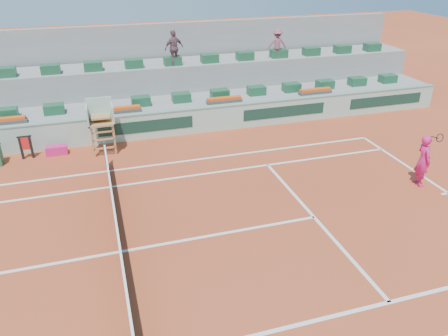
{
  "coord_description": "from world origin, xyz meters",
  "views": [
    {
      "loc": [
        -0.09,
        -10.89,
        8.08
      ],
      "look_at": [
        4.0,
        2.5,
        1.0
      ],
      "focal_mm": 35.0,
      "sensor_mm": 36.0,
      "label": 1
    }
  ],
  "objects": [
    {
      "name": "ground",
      "position": [
        0.0,
        0.0,
        0.0
      ],
      "size": [
        90.0,
        90.0,
        0.0
      ],
      "primitive_type": "plane",
      "color": "#A03B1F",
      "rests_on": "ground"
    },
    {
      "name": "seating_tier_lower",
      "position": [
        0.0,
        10.7,
        0.6
      ],
      "size": [
        36.0,
        4.0,
        1.2
      ],
      "primitive_type": "cube",
      "color": "gray",
      "rests_on": "ground"
    },
    {
      "name": "seating_tier_upper",
      "position": [
        0.0,
        12.3,
        1.3
      ],
      "size": [
        36.0,
        2.4,
        2.6
      ],
      "primitive_type": "cube",
      "color": "gray",
      "rests_on": "ground"
    },
    {
      "name": "stadium_back_wall",
      "position": [
        0.0,
        13.9,
        2.2
      ],
      "size": [
        36.0,
        0.4,
        4.4
      ],
      "primitive_type": "cube",
      "color": "gray",
      "rests_on": "ground"
    },
    {
      "name": "player_bag",
      "position": [
        -2.02,
        7.79,
        0.2
      ],
      "size": [
        0.89,
        0.39,
        0.39
      ],
      "primitive_type": "cube",
      "color": "#DC1C73",
      "rests_on": "ground"
    },
    {
      "name": "spectator_mid",
      "position": [
        4.08,
        11.51,
        3.5
      ],
      "size": [
        1.14,
        0.77,
        1.8
      ],
      "primitive_type": "imported",
      "rotation": [
        0.0,
        0.0,
        3.49
      ],
      "color": "#714B56",
      "rests_on": "seating_tier_upper"
    },
    {
      "name": "spectator_right",
      "position": [
        9.8,
        11.54,
        3.39
      ],
      "size": [
        1.12,
        0.78,
        1.58
      ],
      "primitive_type": "imported",
      "rotation": [
        0.0,
        0.0,
        2.94
      ],
      "color": "#8B4557",
      "rests_on": "seating_tier_upper"
    },
    {
      "name": "court_lines",
      "position": [
        0.0,
        0.0,
        0.01
      ],
      "size": [
        23.89,
        11.09,
        0.01
      ],
      "color": "white",
      "rests_on": "ground"
    },
    {
      "name": "tennis_net",
      "position": [
        0.0,
        0.0,
        0.53
      ],
      "size": [
        0.1,
        11.97,
        1.1
      ],
      "color": "black",
      "rests_on": "ground"
    },
    {
      "name": "advertising_hoarding",
      "position": [
        0.02,
        8.5,
        0.63
      ],
      "size": [
        36.0,
        0.34,
        1.26
      ],
      "color": "#9EC6B3",
      "rests_on": "ground"
    },
    {
      "name": "umpire_chair",
      "position": [
        0.0,
        7.5,
        1.54
      ],
      "size": [
        1.1,
        0.9,
        2.4
      ],
      "color": "#A16C3D",
      "rests_on": "ground"
    },
    {
      "name": "seat_row_lower",
      "position": [
        0.0,
        9.8,
        1.42
      ],
      "size": [
        32.9,
        0.6,
        0.44
      ],
      "color": "#1A5031",
      "rests_on": "seating_tier_lower"
    },
    {
      "name": "seat_row_upper",
      "position": [
        0.0,
        11.7,
        2.82
      ],
      "size": [
        32.9,
        0.6,
        0.44
      ],
      "color": "#1A5031",
      "rests_on": "seating_tier_upper"
    },
    {
      "name": "flower_planters",
      "position": [
        -1.5,
        9.0,
        1.33
      ],
      "size": [
        26.8,
        0.36,
        0.28
      ],
      "color": "#454545",
      "rests_on": "seating_tier_lower"
    },
    {
      "name": "towel_rack",
      "position": [
        -3.19,
        7.73,
        0.6
      ],
      "size": [
        0.57,
        0.09,
        1.03
      ],
      "color": "black",
      "rests_on": "ground"
    },
    {
      "name": "tennis_player",
      "position": [
        11.29,
        0.93,
        1.0
      ],
      "size": [
        0.6,
        0.96,
        2.28
      ],
      "color": "#DC1C73",
      "rests_on": "ground"
    }
  ]
}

